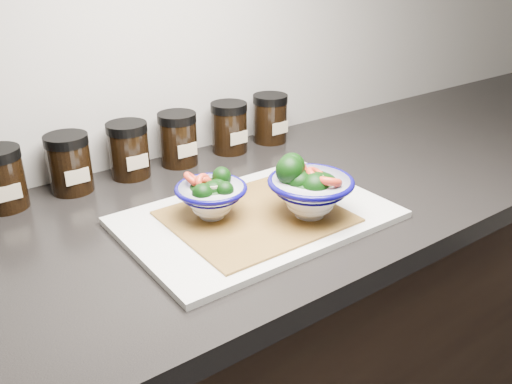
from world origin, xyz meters
TOP-DOWN VIEW (x-y plane):
  - countertop at (0.00, 1.45)m, footprint 3.50×0.60m
  - cutting_board at (0.07, 1.38)m, footprint 0.45×0.30m
  - bamboo_mat at (0.06, 1.37)m, footprint 0.28×0.24m
  - bowl_left at (-0.00, 1.41)m, footprint 0.12×0.12m
  - bowl_right at (0.13, 1.32)m, footprint 0.15×0.15m
  - spice_jar_a at (-0.27, 1.69)m, footprint 0.08×0.08m
  - spice_jar_b at (-0.15, 1.69)m, footprint 0.08×0.08m
  - spice_jar_c at (-0.03, 1.69)m, footprint 0.08×0.08m
  - spice_jar_d at (0.09, 1.69)m, footprint 0.08×0.08m
  - spice_jar_e at (0.22, 1.69)m, footprint 0.08×0.08m
  - spice_jar_f at (0.33, 1.69)m, footprint 0.08×0.08m

SIDE VIEW (x-z plane):
  - countertop at x=0.00m, z-range 0.86..0.90m
  - cutting_board at x=0.07m, z-range 0.90..0.91m
  - bamboo_mat at x=0.06m, z-range 0.91..0.92m
  - bowl_left at x=0.00m, z-range 0.91..1.00m
  - spice_jar_a at x=-0.27m, z-range 0.90..1.01m
  - spice_jar_b at x=-0.15m, z-range 0.90..1.01m
  - spice_jar_c at x=-0.03m, z-range 0.90..1.01m
  - spice_jar_d at x=0.09m, z-range 0.90..1.01m
  - spice_jar_e at x=0.22m, z-range 0.90..1.01m
  - spice_jar_f at x=0.33m, z-range 0.90..1.01m
  - bowl_right at x=0.13m, z-range 0.91..1.02m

